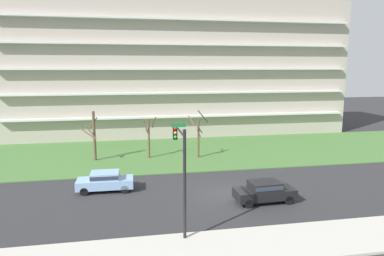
# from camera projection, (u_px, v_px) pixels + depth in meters

# --- Properties ---
(ground) EXTENTS (160.00, 160.00, 0.00)m
(ground) POSITION_uv_depth(u_px,v_px,m) (226.00, 194.00, 27.09)
(ground) COLOR #2D2D30
(sidewalk_curb_near) EXTENTS (80.00, 4.00, 0.15)m
(sidewalk_curb_near) POSITION_uv_depth(u_px,v_px,m) (266.00, 244.00, 19.33)
(sidewalk_curb_near) COLOR #BCB7AD
(sidewalk_curb_near) RESTS_ON ground
(grass_lawn_strip) EXTENTS (80.00, 16.00, 0.08)m
(grass_lawn_strip) POSITION_uv_depth(u_px,v_px,m) (193.00, 152.00, 40.66)
(grass_lawn_strip) COLOR #477238
(grass_lawn_strip) RESTS_ON ground
(apartment_building) EXTENTS (48.80, 11.04, 19.16)m
(apartment_building) POSITION_uv_depth(u_px,v_px,m) (177.00, 69.00, 51.67)
(apartment_building) COLOR #B2A899
(apartment_building) RESTS_ON ground
(tree_far_left) EXTENTS (1.62, 1.79, 5.29)m
(tree_far_left) POSITION_uv_depth(u_px,v_px,m) (94.00, 135.00, 36.34)
(tree_far_left) COLOR brown
(tree_far_left) RESTS_ON ground
(tree_left) EXTENTS (1.44, 1.42, 4.64)m
(tree_left) POSITION_uv_depth(u_px,v_px,m) (149.00, 136.00, 37.48)
(tree_left) COLOR brown
(tree_left) RESTS_ON ground
(tree_center) EXTENTS (2.10, 1.68, 5.39)m
(tree_center) POSITION_uv_depth(u_px,v_px,m) (198.00, 136.00, 37.61)
(tree_center) COLOR brown
(tree_center) RESTS_ON ground
(sedan_blue_near_left) EXTENTS (4.43, 1.88, 1.57)m
(sedan_blue_near_left) POSITION_uv_depth(u_px,v_px,m) (105.00, 180.00, 27.72)
(sedan_blue_near_left) COLOR #8CB2E0
(sedan_blue_near_left) RESTS_ON ground
(sedan_black_center_left) EXTENTS (4.47, 1.97, 1.57)m
(sedan_black_center_left) POSITION_uv_depth(u_px,v_px,m) (265.00, 191.00, 25.42)
(sedan_black_center_left) COLOR black
(sedan_black_center_left) RESTS_ON ground
(traffic_signal_mast) EXTENTS (0.90, 4.28, 6.45)m
(traffic_signal_mast) POSITION_uv_depth(u_px,v_px,m) (181.00, 160.00, 20.51)
(traffic_signal_mast) COLOR black
(traffic_signal_mast) RESTS_ON ground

